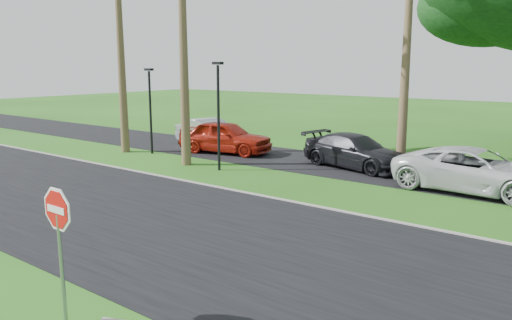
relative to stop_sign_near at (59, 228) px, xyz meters
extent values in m
plane|color=#225014|center=(-0.50, 3.00, -1.77)|extent=(120.00, 120.00, 0.00)
cube|color=black|center=(-0.50, 5.00, -1.76)|extent=(120.00, 8.00, 0.02)
cube|color=black|center=(-0.50, 15.50, -1.76)|extent=(120.00, 5.00, 0.02)
cube|color=gray|center=(-0.50, 9.05, -1.74)|extent=(120.00, 0.12, 0.06)
cylinder|color=gray|center=(0.00, 0.00, -0.77)|extent=(0.07, 0.07, 2.00)
cylinder|color=white|center=(0.00, 0.00, 0.33)|extent=(1.05, 0.02, 1.05)
cylinder|color=red|center=(0.00, 0.00, 0.33)|extent=(0.90, 0.02, 0.90)
cube|color=white|center=(0.00, 0.00, 0.33)|extent=(0.50, 0.02, 0.12)
cone|color=brown|center=(-13.50, 12.00, 3.48)|extent=(0.44, 0.44, 10.50)
cone|color=brown|center=(-11.00, 14.00, 2.73)|extent=(0.44, 0.44, 9.00)
cone|color=brown|center=(-8.50, 11.50, 3.98)|extent=(0.44, 0.44, 11.50)
cone|color=brown|center=(-0.50, 17.00, 2.98)|extent=(0.44, 0.44, 9.50)
cylinder|color=black|center=(-12.00, 12.50, 0.33)|extent=(0.12, 0.12, 4.20)
cube|color=black|center=(-12.00, 12.50, 2.51)|extent=(0.45, 0.25, 0.12)
cylinder|color=black|center=(-6.50, 11.50, 0.48)|extent=(0.12, 0.12, 4.50)
cube|color=black|center=(-6.50, 11.50, 2.81)|extent=(0.45, 0.25, 0.12)
imported|color=#ADB0B4|center=(-10.91, 15.72, -1.00)|extent=(4.95, 2.66, 1.55)
imported|color=#9D190D|center=(-9.07, 14.91, -0.94)|extent=(5.18, 2.93, 1.66)
imported|color=black|center=(-2.00, 15.49, -1.04)|extent=(5.40, 3.12, 1.47)
imported|color=silver|center=(3.36, 14.15, -0.99)|extent=(5.75, 2.84, 1.57)
camera|label=1|loc=(7.64, -4.46, 2.75)|focal=35.00mm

